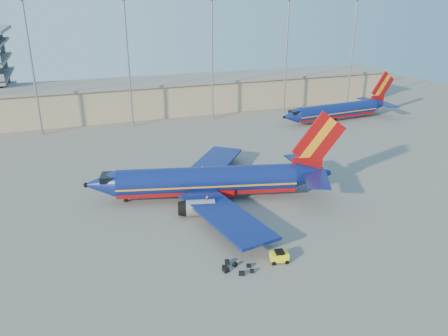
{
  "coord_description": "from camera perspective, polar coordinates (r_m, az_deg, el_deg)",
  "views": [
    {
      "loc": [
        -20.08,
        -55.19,
        27.66
      ],
      "look_at": [
        1.71,
        2.7,
        4.0
      ],
      "focal_mm": 35.0,
      "sensor_mm": 36.0,
      "label": 1
    }
  ],
  "objects": [
    {
      "name": "aircraft_second",
      "position": [
        112.17,
        14.77,
        7.32
      ],
      "size": [
        33.23,
        12.9,
        11.25
      ],
      "rotation": [
        0.0,
        0.0,
        0.09
      ],
      "color": "navy",
      "rests_on": "ground"
    },
    {
      "name": "terminal_building",
      "position": [
        119.43,
        -5.72,
        9.56
      ],
      "size": [
        122.0,
        16.0,
        8.5
      ],
      "color": "tan",
      "rests_on": "ground"
    },
    {
      "name": "aircraft_main",
      "position": [
        64.7,
        -1.43,
        -1.7
      ],
      "size": [
        37.57,
        35.67,
        12.97
      ],
      "rotation": [
        0.0,
        0.0,
        -0.25
      ],
      "color": "navy",
      "rests_on": "ground"
    },
    {
      "name": "luggage_pile",
      "position": [
        49.25,
        1.27,
        -12.91
      ],
      "size": [
        3.32,
        3.08,
        0.55
      ],
      "color": "black",
      "rests_on": "ground"
    },
    {
      "name": "ground",
      "position": [
        64.92,
        -0.58,
        -4.29
      ],
      "size": [
        220.0,
        220.0,
        0.0
      ],
      "primitive_type": "plane",
      "color": "slate",
      "rests_on": "ground"
    },
    {
      "name": "light_mast_row",
      "position": [
        104.74,
        -6.92,
        15.25
      ],
      "size": [
        101.6,
        1.6,
        28.65
      ],
      "color": "gray",
      "rests_on": "ground"
    },
    {
      "name": "baggage_tug",
      "position": [
        50.61,
        7.23,
        -11.37
      ],
      "size": [
        2.24,
        1.61,
        1.46
      ],
      "rotation": [
        0.0,
        0.0,
        -0.2
      ],
      "color": "yellow",
      "rests_on": "ground"
    }
  ]
}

